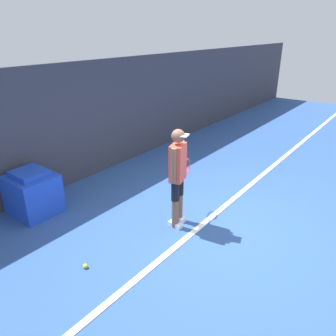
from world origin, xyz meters
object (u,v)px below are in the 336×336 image
object	(u,v)px
tennis_ball	(85,266)
covered_chair	(33,193)
water_bottle	(58,191)
tennis_player	(178,173)

from	to	relation	value
tennis_ball	covered_chair	xyz separation A→B (m)	(0.47, 1.98, 0.36)
covered_chair	water_bottle	bearing A→B (deg)	16.68
tennis_player	water_bottle	distance (m)	2.74
covered_chair	water_bottle	size ratio (longest dim) A/B	3.60
tennis_player	tennis_ball	distance (m)	2.01
covered_chair	water_bottle	distance (m)	0.72
tennis_ball	water_bottle	distance (m)	2.43
water_bottle	tennis_player	bearing A→B (deg)	-75.44
tennis_ball	covered_chair	size ratio (longest dim) A/B	0.08
tennis_player	water_bottle	bearing A→B (deg)	87.63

